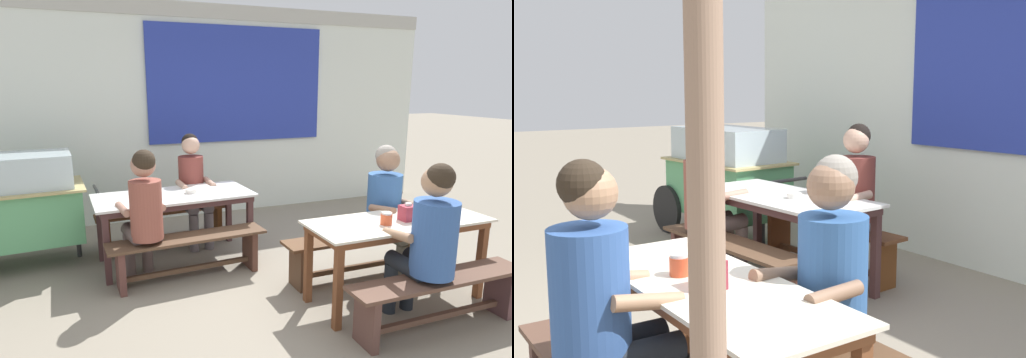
% 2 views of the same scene
% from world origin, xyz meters
% --- Properties ---
extents(backdrop_wall, '(6.92, 0.23, 2.96)m').
position_xyz_m(backdrop_wall, '(0.02, 2.89, 1.56)').
color(backdrop_wall, silver).
rests_on(backdrop_wall, ground_plane).
extents(dining_table_far, '(1.68, 0.86, 0.74)m').
position_xyz_m(dining_table_far, '(-0.92, 1.24, 0.67)').
color(dining_table_far, silver).
rests_on(dining_table_far, ground_plane).
extents(dining_table_near, '(1.62, 0.61, 0.74)m').
position_xyz_m(dining_table_near, '(0.71, -0.36, 0.66)').
color(dining_table_near, beige).
rests_on(dining_table_near, ground_plane).
extents(bench_far_back, '(1.57, 0.38, 0.43)m').
position_xyz_m(bench_far_back, '(-0.95, 1.75, 0.30)').
color(bench_far_back, brown).
rests_on(bench_far_back, ground_plane).
extents(bench_far_front, '(1.56, 0.41, 0.43)m').
position_xyz_m(bench_far_front, '(-0.88, 0.72, 0.29)').
color(bench_far_front, brown).
rests_on(bench_far_front, ground_plane).
extents(bench_near_back, '(1.63, 0.30, 0.43)m').
position_xyz_m(bench_near_back, '(0.71, 0.16, 0.30)').
color(bench_near_back, brown).
rests_on(bench_near_back, ground_plane).
extents(food_cart, '(1.78, 0.95, 1.18)m').
position_xyz_m(food_cart, '(-2.52, 1.68, 0.69)').
color(food_cart, '#58A56A').
rests_on(food_cart, ground_plane).
extents(person_near_front, '(0.44, 0.57, 1.33)m').
position_xyz_m(person_near_front, '(0.62, -0.81, 0.76)').
color(person_near_front, '#21272F').
rests_on(person_near_front, ground_plane).
extents(person_center_facing, '(0.43, 0.56, 1.32)m').
position_xyz_m(person_center_facing, '(-0.60, 1.71, 0.74)').
color(person_center_facing, '#635A5D').
rests_on(person_center_facing, ground_plane).
extents(person_left_back_turned, '(0.45, 0.56, 1.31)m').
position_xyz_m(person_left_back_turned, '(-1.28, 0.77, 0.75)').
color(person_left_back_turned, '#6D5955').
rests_on(person_left_back_turned, ground_plane).
extents(person_right_near_table, '(0.46, 0.60, 1.31)m').
position_xyz_m(person_right_near_table, '(0.96, 0.09, 0.74)').
color(person_right_near_table, '#646253').
rests_on(person_right_near_table, ground_plane).
extents(tissue_box, '(0.13, 0.11, 0.15)m').
position_xyz_m(tissue_box, '(0.78, -0.39, 0.81)').
color(tissue_box, '#972E3D').
rests_on(tissue_box, dining_table_near).
extents(condiment_jar, '(0.10, 0.10, 0.10)m').
position_xyz_m(condiment_jar, '(0.54, -0.42, 0.79)').
color(condiment_jar, '#DB4F2B').
rests_on(condiment_jar, dining_table_near).
extents(soup_bowl, '(0.12, 0.12, 0.04)m').
position_xyz_m(soup_bowl, '(-0.73, 1.23, 0.76)').
color(soup_bowl, silver).
rests_on(soup_bowl, dining_table_far).
extents(wooden_support_post, '(0.09, 0.09, 2.20)m').
position_xyz_m(wooden_support_post, '(1.84, -1.00, 1.10)').
color(wooden_support_post, '#9C7B64').
rests_on(wooden_support_post, ground_plane).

